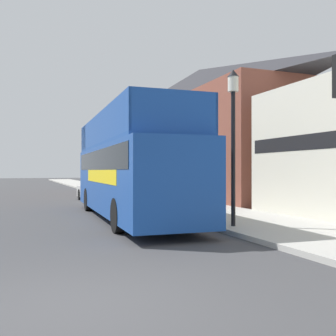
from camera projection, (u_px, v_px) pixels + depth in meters
ground_plane at (29, 199)px, 24.81m from camera, size 144.00×144.00×0.00m
sidewalk at (146, 198)px, 24.44m from camera, size 3.88×108.00×0.14m
brick_terrace_rear at (199, 132)px, 28.66m from camera, size 6.00×21.26×9.18m
tour_bus at (129, 172)px, 14.85m from camera, size 2.83×11.06×3.87m
parked_car_ahead_of_bus at (97, 190)px, 23.16m from camera, size 1.84×4.30×1.44m
lamp_post_nearest at (233, 118)px, 11.83m from camera, size 0.35×0.35×4.72m
lamp_post_second at (146, 140)px, 19.47m from camera, size 0.35×0.35×4.64m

